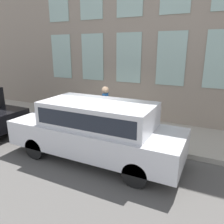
{
  "coord_description": "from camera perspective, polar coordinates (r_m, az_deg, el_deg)",
  "views": [
    {
      "loc": [
        -6.43,
        -3.71,
        3.26
      ],
      "look_at": [
        0.7,
        -0.17,
        0.94
      ],
      "focal_mm": 35.0,
      "sensor_mm": 36.0,
      "label": 1
    }
  ],
  "objects": [
    {
      "name": "ground_plane",
      "position": [
        8.11,
        -3.34,
        -7.5
      ],
      "size": [
        80.0,
        80.0,
        0.0
      ],
      "primitive_type": "plane",
      "color": "#514F4C"
    },
    {
      "name": "sidewalk",
      "position": [
        9.19,
        0.82,
        -4.0
      ],
      "size": [
        2.7,
        60.0,
        0.17
      ],
      "color": "#A8A093",
      "rests_on": "ground_plane"
    },
    {
      "name": "building_facade",
      "position": [
        10.12,
        4.98,
        25.17
      ],
      "size": [
        0.33,
        40.0,
        9.67
      ],
      "color": "gray",
      "rests_on": "ground_plane"
    },
    {
      "name": "fire_hydrant",
      "position": [
        8.14,
        1.81,
        -2.98
      ],
      "size": [
        0.3,
        0.42,
        0.81
      ],
      "color": "gold",
      "rests_on": "sidewalk"
    },
    {
      "name": "person",
      "position": [
        8.5,
        -1.73,
        2.15
      ],
      "size": [
        0.41,
        0.27,
        1.7
      ],
      "rotation": [
        0.0,
        0.0,
        -1.74
      ],
      "color": "#998466",
      "rests_on": "sidewalk"
    },
    {
      "name": "parked_truck_silver_near",
      "position": [
        6.52,
        -4.16,
        -3.99
      ],
      "size": [
        1.88,
        5.25,
        1.79
      ],
      "color": "black",
      "rests_on": "ground_plane"
    }
  ]
}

